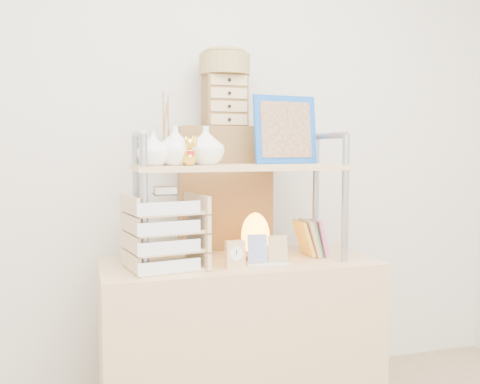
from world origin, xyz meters
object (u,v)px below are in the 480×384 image
Objects in this scene: desk at (240,344)px; salt_lamp at (255,236)px; cabinet at (224,260)px; letter_tray at (165,236)px.

desk is 5.70× the size of salt_lamp.
cabinet is 0.41m from salt_lamp.
desk is at bearing -178.79° from salt_lamp.
letter_tray reaches higher than desk.
desk is at bearing -88.52° from cabinet.
letter_tray is 0.41m from salt_lamp.
letter_tray is (-0.34, -0.06, 0.51)m from desk.
cabinet is 3.99× the size of letter_tray.
letter_tray is (-0.37, -0.43, 0.21)m from cabinet.
cabinet is (0.03, 0.37, 0.30)m from desk.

